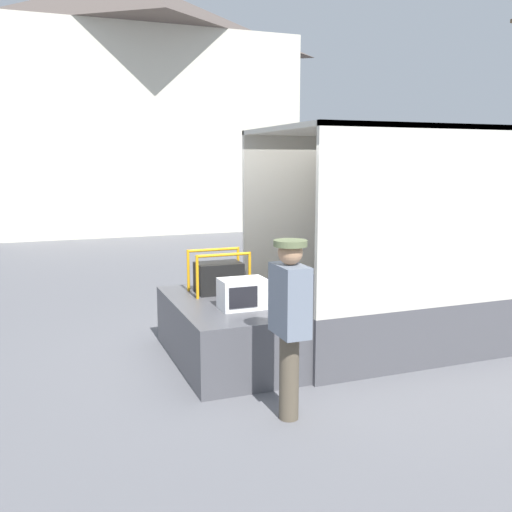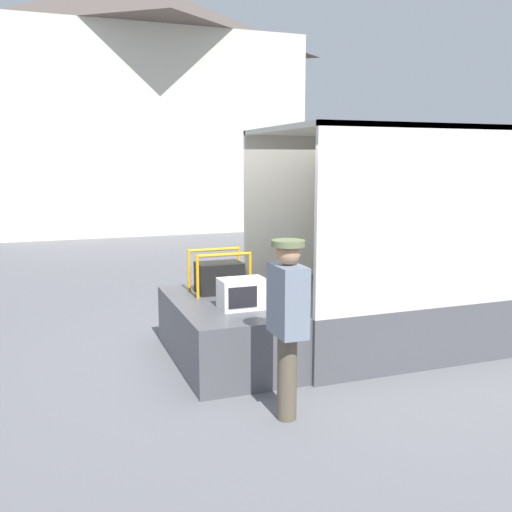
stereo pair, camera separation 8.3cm
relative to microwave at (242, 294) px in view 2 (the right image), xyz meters
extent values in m
plane|color=slate|center=(0.54, 0.39, -0.89)|extent=(160.00, 160.00, 0.00)
cube|color=#4C4C51|center=(3.06, 0.39, -0.53)|extent=(5.03, 2.25, 0.72)
cube|color=beige|center=(3.06, 1.48, 0.84)|extent=(5.03, 0.06, 2.02)
cube|color=beige|center=(3.06, -0.71, 0.84)|extent=(5.03, 0.06, 2.02)
cube|color=beige|center=(3.06, 0.39, 1.82)|extent=(5.03, 2.25, 0.06)
cylinder|color=#3370B2|center=(2.14, 0.24, 0.01)|extent=(0.29, 0.29, 0.37)
cube|color=#4C4C51|center=(-0.07, 0.39, -0.53)|extent=(1.22, 2.14, 0.72)
cube|color=white|center=(0.00, 0.00, 0.00)|extent=(0.51, 0.33, 0.34)
cube|color=black|center=(-0.05, -0.17, 0.00)|extent=(0.32, 0.01, 0.23)
cube|color=black|center=(-0.02, 0.84, 0.02)|extent=(0.56, 0.37, 0.38)
cylinder|color=slate|center=(0.21, 0.84, 0.04)|extent=(0.21, 0.21, 0.21)
cylinder|color=orange|center=(-0.35, 0.62, 0.09)|extent=(0.04, 0.04, 0.53)
cylinder|color=orange|center=(0.32, 0.62, 0.09)|extent=(0.04, 0.04, 0.53)
cylinder|color=orange|center=(-0.35, 1.06, 0.09)|extent=(0.04, 0.04, 0.53)
cylinder|color=orange|center=(0.32, 1.06, 0.09)|extent=(0.04, 0.04, 0.53)
cylinder|color=orange|center=(-0.02, 0.62, 0.34)|extent=(0.66, 0.04, 0.04)
cylinder|color=orange|center=(-0.02, 1.06, 0.34)|extent=(0.66, 0.04, 0.04)
cylinder|color=brown|center=(-0.02, -1.31, -0.49)|extent=(0.18, 0.18, 0.80)
cube|color=slate|center=(-0.02, -1.31, 0.23)|extent=(0.24, 0.44, 0.64)
sphere|color=tan|center=(-0.02, -1.31, 0.66)|extent=(0.22, 0.22, 0.22)
cylinder|color=#606B47|center=(-0.02, -1.31, 0.74)|extent=(0.30, 0.30, 0.06)
cube|color=beige|center=(1.48, 15.71, 2.33)|extent=(9.73, 7.31, 6.45)
pyramid|color=#514742|center=(1.48, 15.71, 6.69)|extent=(10.21, 7.67, 2.26)
camera|label=1|loc=(-2.06, -5.81, 1.45)|focal=40.00mm
camera|label=2|loc=(-1.98, -5.84, 1.45)|focal=40.00mm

